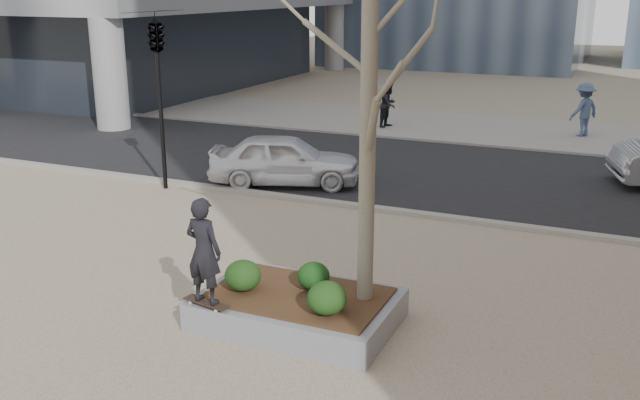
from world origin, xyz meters
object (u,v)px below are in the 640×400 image
at_px(skateboarder, 204,251).
at_px(police_car, 285,159).
at_px(skateboard, 206,304).
at_px(planter, 298,309).

height_order(skateboarder, police_car, skateboarder).
height_order(skateboard, police_car, police_car).
height_order(planter, skateboard, skateboard).
distance_m(planter, skateboard, 1.43).
relative_size(skateboard, police_car, 0.20).
distance_m(skateboarder, police_car, 8.49).
bearing_deg(police_car, planter, -171.86).
xyz_separation_m(skateboard, skateboarder, (0.00, -0.00, 0.85)).
relative_size(planter, skateboarder, 1.84).
xyz_separation_m(skateboarder, police_car, (-2.68, 8.03, -0.65)).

